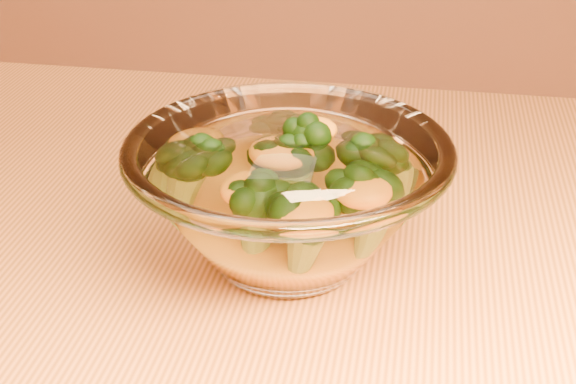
{
  "coord_description": "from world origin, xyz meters",
  "views": [
    {
      "loc": [
        -0.0,
        -0.47,
        1.09
      ],
      "look_at": [
        -0.09,
        0.03,
        0.81
      ],
      "focal_mm": 50.0,
      "sensor_mm": 36.0,
      "label": 1
    }
  ],
  "objects": [
    {
      "name": "cheese_sauce",
      "position": [
        -0.09,
        0.03,
        0.78
      ],
      "size": [
        0.12,
        0.12,
        0.03
      ],
      "primitive_type": "ellipsoid",
      "color": "orange",
      "rests_on": "glass_bowl"
    },
    {
      "name": "glass_bowl",
      "position": [
        -0.09,
        0.03,
        0.8
      ],
      "size": [
        0.23,
        0.23,
        0.1
      ],
      "color": "white",
      "rests_on": "table"
    },
    {
      "name": "broccoli_heap",
      "position": [
        -0.09,
        0.03,
        0.82
      ],
      "size": [
        0.18,
        0.16,
        0.08
      ],
      "color": "black",
      "rests_on": "cheese_sauce"
    }
  ]
}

